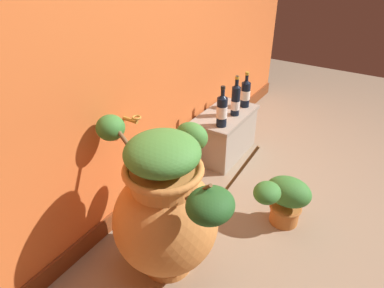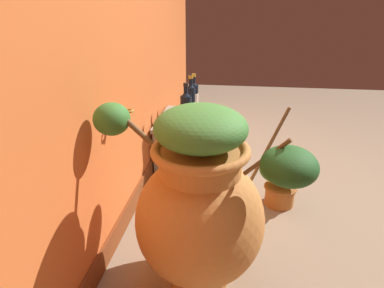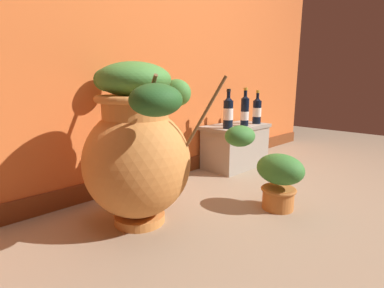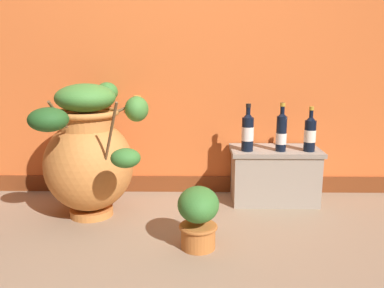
% 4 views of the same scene
% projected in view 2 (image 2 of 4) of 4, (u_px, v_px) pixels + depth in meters
% --- Properties ---
extents(ground_plane, '(7.00, 7.00, 0.00)m').
position_uv_depth(ground_plane, '(312.00, 221.00, 1.95)').
color(ground_plane, gray).
extents(terracotta_urn, '(0.67, 0.95, 0.85)m').
position_uv_depth(terracotta_urn, '(201.00, 203.00, 1.38)').
color(terracotta_urn, '#CC7F3D').
rests_on(terracotta_urn, ground_plane).
extents(stone_ledge, '(0.62, 0.35, 0.38)m').
position_uv_depth(stone_ledge, '(182.00, 138.00, 2.61)').
color(stone_ledge, '#9E9384').
rests_on(stone_ledge, ground_plane).
extents(wine_bottle_left, '(0.07, 0.07, 0.33)m').
position_uv_depth(wine_bottle_left, '(191.00, 100.00, 2.50)').
color(wine_bottle_left, black).
rests_on(wine_bottle_left, stone_ledge).
extents(wine_bottle_middle, '(0.08, 0.08, 0.30)m').
position_uv_depth(wine_bottle_middle, '(194.00, 95.00, 2.68)').
color(wine_bottle_middle, black).
rests_on(wine_bottle_middle, stone_ledge).
extents(wine_bottle_right, '(0.08, 0.08, 0.32)m').
position_uv_depth(wine_bottle_right, '(186.00, 109.00, 2.29)').
color(wine_bottle_right, black).
rests_on(wine_bottle_right, stone_ledge).
extents(potted_shrub, '(0.22, 0.29, 0.34)m').
position_uv_depth(potted_shrub, '(282.00, 178.00, 2.04)').
color(potted_shrub, '#C17033').
rests_on(potted_shrub, ground_plane).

